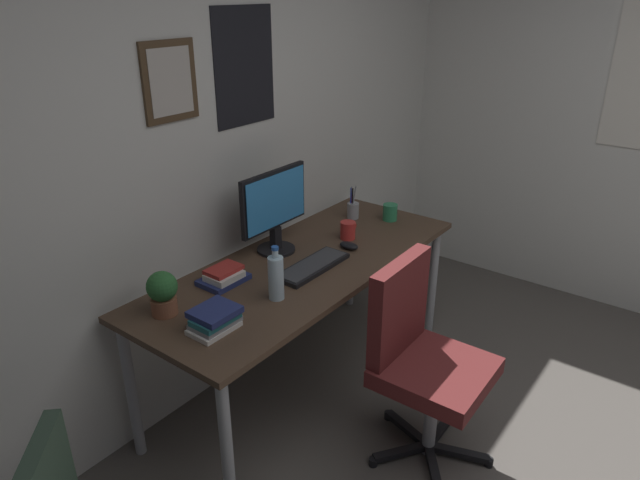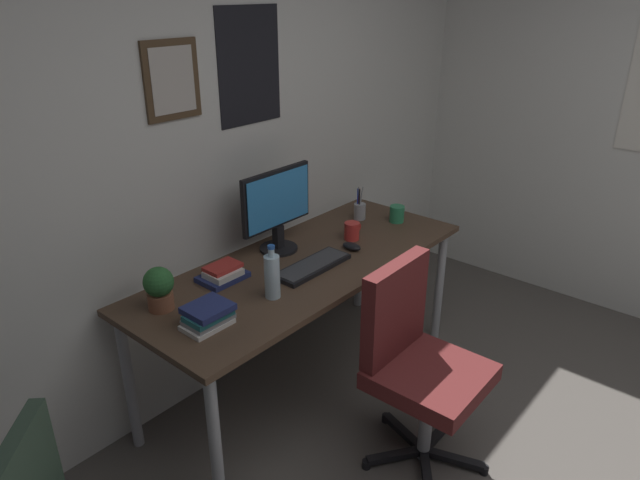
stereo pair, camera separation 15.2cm
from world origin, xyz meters
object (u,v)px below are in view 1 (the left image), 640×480
monitor (274,208)px  book_stack_left (215,319)px  computer_mouse (349,246)px  potted_plant (162,292)px  office_chair (421,353)px  keyboard (312,266)px  book_stack_right (224,277)px  water_bottle (276,277)px  coffee_mug_far (348,230)px  pen_cup (353,210)px  coffee_mug_near (390,212)px

monitor → book_stack_left: 0.80m
computer_mouse → potted_plant: size_ratio=0.56×
office_chair → keyboard: 0.67m
office_chair → book_stack_right: office_chair is taller
computer_mouse → book_stack_left: 0.97m
office_chair → computer_mouse: (0.32, 0.61, 0.24)m
office_chair → water_bottle: (-0.31, 0.57, 0.33)m
coffee_mug_far → book_stack_right: 0.80m
pen_cup → book_stack_right: size_ratio=0.92×
potted_plant → book_stack_right: potted_plant is taller
office_chair → monitor: monitor is taller
office_chair → book_stack_right: bearing=111.7°
coffee_mug_near → coffee_mug_far: size_ratio=1.01×
keyboard → water_bottle: 0.34m
potted_plant → book_stack_left: (0.04, -0.26, -0.06)m
monitor → pen_cup: monitor is taller
office_chair → monitor: bearing=85.6°
coffee_mug_far → water_bottle: bearing=-170.5°
pen_cup → monitor: bearing=174.3°
book_stack_right → potted_plant: bearing=-179.8°
water_bottle → book_stack_right: (-0.04, 0.29, -0.07)m
computer_mouse → office_chair: bearing=-117.6°
water_bottle → coffee_mug_far: size_ratio=2.08×
water_bottle → potted_plant: bearing=143.0°
book_stack_left → computer_mouse: bearing=0.7°
water_bottle → coffee_mug_near: bearing=4.1°
pen_cup → coffee_mug_far: bearing=-150.8°
coffee_mug_far → book_stack_left: (-1.08, -0.09, -0.00)m
office_chair → book_stack_right: size_ratio=4.38×
monitor → book_stack_right: monitor is taller
office_chair → coffee_mug_near: (0.81, 0.65, 0.27)m
coffee_mug_near → book_stack_left: 1.45m
water_bottle → pen_cup: water_bottle is taller
monitor → book_stack_right: (-0.41, -0.04, -0.21)m
office_chair → book_stack_left: bearing=137.0°
coffee_mug_near → potted_plant: potted_plant is taller
monitor → potted_plant: monitor is taller
coffee_mug_far → book_stack_right: size_ratio=0.56×
monitor → book_stack_left: monitor is taller
water_bottle → coffee_mug_near: 1.12m
water_bottle → book_stack_left: bearing=175.1°
coffee_mug_near → pen_cup: (-0.11, 0.19, 0.01)m
potted_plant → computer_mouse: bearing=-13.9°
keyboard → water_bottle: (-0.33, -0.05, 0.09)m
coffee_mug_near → coffee_mug_far: 0.38m
computer_mouse → pen_cup: pen_cup is taller
computer_mouse → book_stack_right: bearing=159.3°
office_chair → potted_plant: 1.16m
keyboard → computer_mouse: bearing=-2.2°
coffee_mug_far → potted_plant: bearing=171.5°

